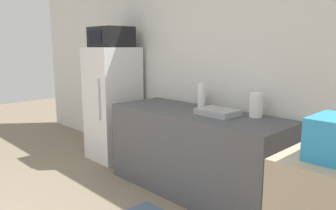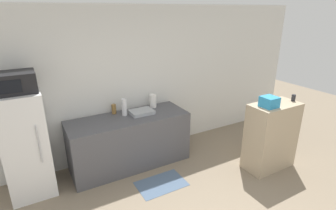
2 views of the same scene
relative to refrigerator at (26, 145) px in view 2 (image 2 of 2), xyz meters
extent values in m
cube|color=silver|center=(1.48, 0.39, 0.54)|extent=(8.00, 0.06, 2.60)
cube|color=silver|center=(0.00, 0.00, 0.00)|extent=(0.57, 0.61, 1.51)
cylinder|color=#B7B7BC|center=(0.16, -0.32, 0.11)|extent=(0.02, 0.02, 0.53)
cube|color=black|center=(0.00, 0.00, 0.89)|extent=(0.53, 0.41, 0.26)
cube|color=black|center=(-0.05, -0.21, 0.89)|extent=(0.29, 0.01, 0.16)
cube|color=#4C4C51|center=(1.50, -0.02, -0.32)|extent=(1.96, 0.71, 0.87)
cube|color=#9EA3A8|center=(1.75, 0.01, 0.14)|extent=(0.38, 0.29, 0.06)
cylinder|color=silver|center=(1.48, 0.09, 0.25)|extent=(0.08, 0.08, 0.28)
cylinder|color=olive|center=(1.35, 0.24, 0.19)|extent=(0.08, 0.08, 0.16)
cube|color=tan|center=(3.49, -1.24, -0.20)|extent=(0.83, 0.43, 1.12)
cube|color=#2D8EC6|center=(3.29, -1.27, 0.45)|extent=(0.23, 0.22, 0.16)
cylinder|color=#232328|center=(3.85, -1.27, 0.42)|extent=(0.06, 0.06, 0.11)
cylinder|color=white|center=(2.06, 0.20, 0.23)|extent=(0.12, 0.12, 0.23)
cube|color=slate|center=(1.69, -0.79, -0.75)|extent=(0.74, 0.48, 0.01)
camera|label=1|loc=(3.65, -2.52, 0.78)|focal=35.00mm
camera|label=2|loc=(0.13, -3.75, 1.76)|focal=28.00mm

